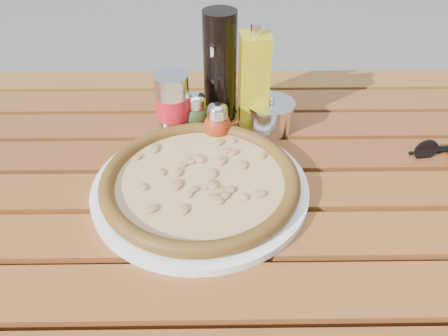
{
  "coord_description": "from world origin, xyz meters",
  "views": [
    {
      "loc": [
        -0.01,
        -0.56,
        1.23
      ],
      "look_at": [
        0.0,
        0.02,
        0.78
      ],
      "focal_mm": 35.0,
      "sensor_mm": 36.0,
      "label": 1
    }
  ],
  "objects_px": {
    "table": "(224,221)",
    "sunglasses": "(441,149)",
    "oregano_shaker": "(197,113)",
    "dark_bottle": "(220,67)",
    "olive_oil_cruet": "(254,82)",
    "parmesan_tin": "(270,115)",
    "pizza": "(200,180)",
    "soda_can": "(173,104)",
    "pepper_shaker": "(217,123)",
    "plate": "(200,187)"
  },
  "relations": [
    {
      "from": "table",
      "to": "sunglasses",
      "type": "bearing_deg",
      "value": 12.63
    },
    {
      "from": "oregano_shaker",
      "to": "table",
      "type": "bearing_deg",
      "value": -74.42
    },
    {
      "from": "dark_bottle",
      "to": "olive_oil_cruet",
      "type": "bearing_deg",
      "value": -30.8
    },
    {
      "from": "table",
      "to": "parmesan_tin",
      "type": "height_order",
      "value": "parmesan_tin"
    },
    {
      "from": "pizza",
      "to": "soda_can",
      "type": "bearing_deg",
      "value": 107.04
    },
    {
      "from": "pizza",
      "to": "oregano_shaker",
      "type": "xyz_separation_m",
      "value": [
        -0.01,
        0.19,
        0.02
      ]
    },
    {
      "from": "sunglasses",
      "to": "soda_can",
      "type": "bearing_deg",
      "value": 163.27
    },
    {
      "from": "soda_can",
      "to": "sunglasses",
      "type": "relative_size",
      "value": 1.09
    },
    {
      "from": "pepper_shaker",
      "to": "plate",
      "type": "bearing_deg",
      "value": -100.9
    },
    {
      "from": "plate",
      "to": "olive_oil_cruet",
      "type": "xyz_separation_m",
      "value": [
        0.1,
        0.2,
        0.09
      ]
    },
    {
      "from": "dark_bottle",
      "to": "olive_oil_cruet",
      "type": "distance_m",
      "value": 0.08
    },
    {
      "from": "parmesan_tin",
      "to": "olive_oil_cruet",
      "type": "bearing_deg",
      "value": 159.59
    },
    {
      "from": "pizza",
      "to": "pepper_shaker",
      "type": "distance_m",
      "value": 0.15
    },
    {
      "from": "soda_can",
      "to": "parmesan_tin",
      "type": "xyz_separation_m",
      "value": [
        0.19,
        0.0,
        -0.03
      ]
    },
    {
      "from": "soda_can",
      "to": "parmesan_tin",
      "type": "distance_m",
      "value": 0.19
    },
    {
      "from": "table",
      "to": "dark_bottle",
      "type": "relative_size",
      "value": 6.36
    },
    {
      "from": "oregano_shaker",
      "to": "sunglasses",
      "type": "xyz_separation_m",
      "value": [
        0.45,
        -0.1,
        -0.02
      ]
    },
    {
      "from": "dark_bottle",
      "to": "plate",
      "type": "bearing_deg",
      "value": -98.14
    },
    {
      "from": "soda_can",
      "to": "olive_oil_cruet",
      "type": "relative_size",
      "value": 0.57
    },
    {
      "from": "plate",
      "to": "oregano_shaker",
      "type": "distance_m",
      "value": 0.19
    },
    {
      "from": "plate",
      "to": "pepper_shaker",
      "type": "bearing_deg",
      "value": 79.1
    },
    {
      "from": "soda_can",
      "to": "plate",
      "type": "bearing_deg",
      "value": -72.96
    },
    {
      "from": "table",
      "to": "parmesan_tin",
      "type": "xyz_separation_m",
      "value": [
        0.09,
        0.19,
        0.11
      ]
    },
    {
      "from": "olive_oil_cruet",
      "to": "sunglasses",
      "type": "xyz_separation_m",
      "value": [
        0.34,
        -0.11,
        -0.08
      ]
    },
    {
      "from": "olive_oil_cruet",
      "to": "sunglasses",
      "type": "distance_m",
      "value": 0.37
    },
    {
      "from": "sunglasses",
      "to": "parmesan_tin",
      "type": "bearing_deg",
      "value": 156.25
    },
    {
      "from": "soda_can",
      "to": "olive_oil_cruet",
      "type": "bearing_deg",
      "value": 6.16
    },
    {
      "from": "plate",
      "to": "pepper_shaker",
      "type": "distance_m",
      "value": 0.16
    },
    {
      "from": "table",
      "to": "dark_bottle",
      "type": "xyz_separation_m",
      "value": [
        -0.01,
        0.24,
        0.19
      ]
    },
    {
      "from": "pizza",
      "to": "pepper_shaker",
      "type": "height_order",
      "value": "pepper_shaker"
    },
    {
      "from": "pepper_shaker",
      "to": "parmesan_tin",
      "type": "bearing_deg",
      "value": 21.59
    },
    {
      "from": "plate",
      "to": "dark_bottle",
      "type": "distance_m",
      "value": 0.27
    },
    {
      "from": "plate",
      "to": "pepper_shaker",
      "type": "relative_size",
      "value": 4.39
    },
    {
      "from": "soda_can",
      "to": "parmesan_tin",
      "type": "bearing_deg",
      "value": 1.19
    },
    {
      "from": "oregano_shaker",
      "to": "soda_can",
      "type": "xyz_separation_m",
      "value": [
        -0.05,
        -0.0,
        0.02
      ]
    },
    {
      "from": "parmesan_tin",
      "to": "pizza",
      "type": "bearing_deg",
      "value": -124.86
    },
    {
      "from": "pizza",
      "to": "olive_oil_cruet",
      "type": "height_order",
      "value": "olive_oil_cruet"
    },
    {
      "from": "pizza",
      "to": "dark_bottle",
      "type": "distance_m",
      "value": 0.26
    },
    {
      "from": "dark_bottle",
      "to": "soda_can",
      "type": "xyz_separation_m",
      "value": [
        -0.09,
        -0.06,
        -0.05
      ]
    },
    {
      "from": "oregano_shaker",
      "to": "parmesan_tin",
      "type": "distance_m",
      "value": 0.15
    },
    {
      "from": "oregano_shaker",
      "to": "soda_can",
      "type": "height_order",
      "value": "soda_can"
    },
    {
      "from": "oregano_shaker",
      "to": "olive_oil_cruet",
      "type": "xyz_separation_m",
      "value": [
        0.11,
        0.01,
        0.06
      ]
    },
    {
      "from": "sunglasses",
      "to": "plate",
      "type": "bearing_deg",
      "value": -174.09
    },
    {
      "from": "soda_can",
      "to": "sunglasses",
      "type": "xyz_separation_m",
      "value": [
        0.5,
        -0.09,
        -0.04
      ]
    },
    {
      "from": "oregano_shaker",
      "to": "dark_bottle",
      "type": "height_order",
      "value": "dark_bottle"
    },
    {
      "from": "table",
      "to": "pizza",
      "type": "xyz_separation_m",
      "value": [
        -0.04,
        -0.0,
        0.1
      ]
    },
    {
      "from": "plate",
      "to": "soda_can",
      "type": "xyz_separation_m",
      "value": [
        -0.06,
        0.19,
        0.05
      ]
    },
    {
      "from": "plate",
      "to": "dark_bottle",
      "type": "bearing_deg",
      "value": 81.86
    },
    {
      "from": "pepper_shaker",
      "to": "dark_bottle",
      "type": "height_order",
      "value": "dark_bottle"
    },
    {
      "from": "table",
      "to": "plate",
      "type": "bearing_deg",
      "value": -175.71
    }
  ]
}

